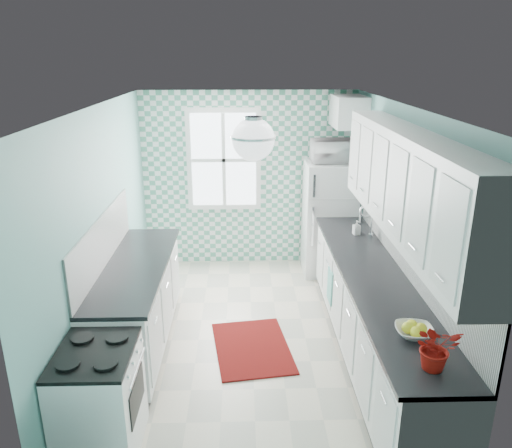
{
  "coord_description": "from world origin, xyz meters",
  "views": [
    {
      "loc": [
        -0.09,
        -4.76,
        2.97
      ],
      "look_at": [
        0.05,
        0.25,
        1.25
      ],
      "focal_mm": 35.0,
      "sensor_mm": 36.0,
      "label": 1
    }
  ],
  "objects_px": {
    "stove": "(100,400)",
    "fruit_bowl": "(414,332)",
    "microwave": "(332,151)",
    "ceiling_light": "(253,139)",
    "fridge": "(329,218)",
    "sink": "(354,239)",
    "potted_plant": "(436,347)"
  },
  "relations": [
    {
      "from": "stove",
      "to": "fruit_bowl",
      "type": "xyz_separation_m",
      "value": [
        2.4,
        0.06,
        0.52
      ]
    },
    {
      "from": "fruit_bowl",
      "to": "microwave",
      "type": "bearing_deg",
      "value": 91.56
    },
    {
      "from": "ceiling_light",
      "to": "fridge",
      "type": "height_order",
      "value": "ceiling_light"
    },
    {
      "from": "ceiling_light",
      "to": "fruit_bowl",
      "type": "distance_m",
      "value": 1.93
    },
    {
      "from": "ceiling_light",
      "to": "sink",
      "type": "xyz_separation_m",
      "value": [
        1.2,
        1.42,
        -1.39
      ]
    },
    {
      "from": "ceiling_light",
      "to": "fridge",
      "type": "bearing_deg",
      "value": 66.92
    },
    {
      "from": "fridge",
      "to": "potted_plant",
      "type": "relative_size",
      "value": 4.84
    },
    {
      "from": "sink",
      "to": "fruit_bowl",
      "type": "distance_m",
      "value": 2.11
    },
    {
      "from": "fridge",
      "to": "ceiling_light",
      "type": "bearing_deg",
      "value": -110.6
    },
    {
      "from": "ceiling_light",
      "to": "fruit_bowl",
      "type": "relative_size",
      "value": 1.23
    },
    {
      "from": "stove",
      "to": "potted_plant",
      "type": "height_order",
      "value": "potted_plant"
    },
    {
      "from": "potted_plant",
      "to": "ceiling_light",
      "type": "bearing_deg",
      "value": 137.44
    },
    {
      "from": "ceiling_light",
      "to": "microwave",
      "type": "height_order",
      "value": "ceiling_light"
    },
    {
      "from": "fridge",
      "to": "fruit_bowl",
      "type": "height_order",
      "value": "fridge"
    },
    {
      "from": "sink",
      "to": "microwave",
      "type": "bearing_deg",
      "value": 94.04
    },
    {
      "from": "stove",
      "to": "sink",
      "type": "height_order",
      "value": "sink"
    },
    {
      "from": "potted_plant",
      "to": "microwave",
      "type": "xyz_separation_m",
      "value": [
        -0.09,
        3.71,
        0.63
      ]
    },
    {
      "from": "fruit_bowl",
      "to": "microwave",
      "type": "distance_m",
      "value": 3.38
    },
    {
      "from": "microwave",
      "to": "fridge",
      "type": "bearing_deg",
      "value": 50.29
    },
    {
      "from": "ceiling_light",
      "to": "fruit_bowl",
      "type": "bearing_deg",
      "value": -29.89
    },
    {
      "from": "fridge",
      "to": "sink",
      "type": "bearing_deg",
      "value": -82.98
    },
    {
      "from": "potted_plant",
      "to": "fridge",
      "type": "bearing_deg",
      "value": 91.4
    },
    {
      "from": "stove",
      "to": "fruit_bowl",
      "type": "distance_m",
      "value": 2.46
    },
    {
      "from": "fridge",
      "to": "stove",
      "type": "height_order",
      "value": "fridge"
    },
    {
      "from": "ceiling_light",
      "to": "microwave",
      "type": "xyz_separation_m",
      "value": [
        1.11,
        2.61,
        -0.59
      ]
    },
    {
      "from": "sink",
      "to": "fruit_bowl",
      "type": "height_order",
      "value": "sink"
    },
    {
      "from": "stove",
      "to": "sink",
      "type": "xyz_separation_m",
      "value": [
        2.4,
        2.17,
        0.47
      ]
    },
    {
      "from": "sink",
      "to": "microwave",
      "type": "xyz_separation_m",
      "value": [
        -0.09,
        1.18,
        0.81
      ]
    },
    {
      "from": "ceiling_light",
      "to": "microwave",
      "type": "relative_size",
      "value": 0.64
    },
    {
      "from": "fruit_bowl",
      "to": "potted_plant",
      "type": "distance_m",
      "value": 0.43
    },
    {
      "from": "microwave",
      "to": "stove",
      "type": "bearing_deg",
      "value": 51.54
    },
    {
      "from": "sink",
      "to": "potted_plant",
      "type": "height_order",
      "value": "sink"
    }
  ]
}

